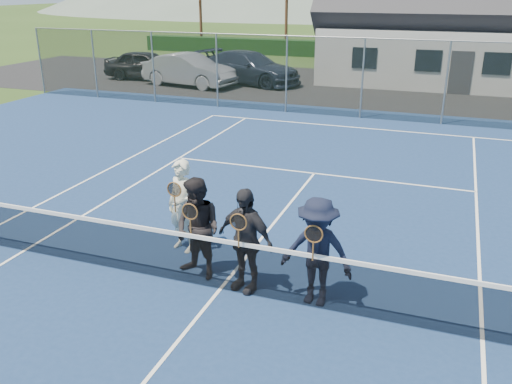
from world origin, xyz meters
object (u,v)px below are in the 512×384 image
clubhouse (480,3)px  player_a (182,206)px  car_a (147,65)px  player_d (317,252)px  car_c (249,68)px  player_c (245,240)px  player_b (198,229)px  car_b (189,70)px  tennis_net (220,262)px

clubhouse → player_a: 23.66m
car_a → clubhouse: 17.64m
player_a → player_d: size_ratio=1.00×
car_c → player_a: (5.58, -18.29, 0.10)m
player_a → player_c: (1.63, -0.94, -0.00)m
car_c → player_d: player_d is taller
player_a → player_b: same height
car_b → tennis_net: (9.43, -17.69, -0.27)m
car_a → player_d: player_d is taller
car_c → player_c: (7.21, -19.23, 0.10)m
tennis_net → player_d: size_ratio=6.49×
car_b → player_b: size_ratio=2.72×
car_c → player_b: 20.12m
car_c → clubhouse: clubhouse is taller
car_a → tennis_net: size_ratio=0.39×
tennis_net → clubhouse: clubhouse is taller
clubhouse → player_b: 24.31m
player_c → player_d: bearing=-0.9°
clubhouse → player_a: (-5.25, -22.87, -3.07)m
player_a → player_c: bearing=-30.1°
car_a → tennis_net: (12.55, -18.81, -0.24)m
player_b → clubhouse: bearing=79.2°
player_a → player_c: same height
car_a → clubhouse: size_ratio=0.29×
car_c → player_a: size_ratio=3.16×
car_c → clubhouse: size_ratio=0.36×
car_b → clubhouse: clubhouse is taller
tennis_net → player_b: size_ratio=6.49×
car_a → player_b: (12.03, -18.51, 0.14)m
clubhouse → player_c: size_ratio=8.67×
player_b → tennis_net: bearing=-30.3°
car_b → clubhouse: (13.43, 6.31, 3.18)m
car_b → car_c: (2.60, 1.73, 0.02)m
player_c → player_d: size_ratio=1.00×
clubhouse → player_a: size_ratio=8.67×
car_c → tennis_net: bearing=-146.3°
clubhouse → player_b: (-4.52, -23.69, -3.07)m
player_c → player_b: bearing=172.6°
car_a → player_b: player_b is taller
car_c → player_d: 21.01m
clubhouse → player_d: bearing=-95.8°
car_a → player_b: 22.07m
player_a → tennis_net: bearing=-42.1°
car_b → tennis_net: 20.05m
car_b → clubhouse: bearing=-54.3°
car_c → player_a: player_a is taller
player_c → car_b: bearing=119.2°
car_a → player_c: (12.93, -18.62, 0.15)m
tennis_net → clubhouse: bearing=80.5°
player_a → player_d: same height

